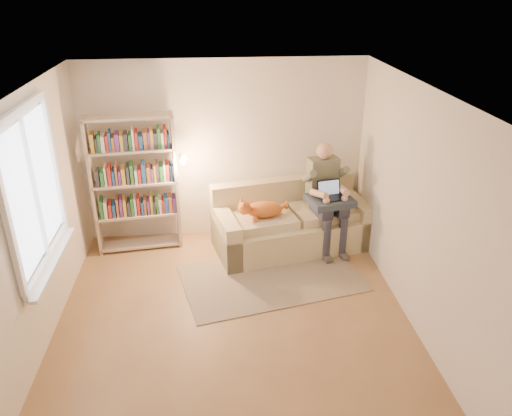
{
  "coord_description": "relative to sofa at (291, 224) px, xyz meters",
  "views": [
    {
      "loc": [
        -0.18,
        -4.57,
        3.59
      ],
      "look_at": [
        0.34,
        1.0,
        0.97
      ],
      "focal_mm": 35.0,
      "sensor_mm": 36.0,
      "label": 1
    }
  ],
  "objects": [
    {
      "name": "cat",
      "position": [
        -0.49,
        -0.25,
        0.37
      ],
      "size": [
        0.74,
        0.37,
        0.28
      ],
      "rotation": [
        0.0,
        0.0,
        0.21
      ],
      "color": "orange",
      "rests_on": "sofa"
    },
    {
      "name": "sofa",
      "position": [
        0.0,
        0.0,
        0.0
      ],
      "size": [
        2.32,
        1.4,
        0.92
      ],
      "rotation": [
        0.0,
        0.0,
        0.21
      ],
      "color": "beige",
      "rests_on": "floor"
    },
    {
      "name": "laptop",
      "position": [
        0.52,
        -0.19,
        0.55
      ],
      "size": [
        0.38,
        0.33,
        0.3
      ],
      "rotation": [
        0.0,
        0.0,
        0.21
      ],
      "color": "black",
      "rests_on": "blanket"
    },
    {
      "name": "rug",
      "position": [
        -0.38,
        -0.86,
        -0.33
      ],
      "size": [
        2.5,
        1.8,
        0.01
      ],
      "primitive_type": "cube",
      "rotation": [
        0.0,
        0.0,
        0.22
      ],
      "color": "gray",
      "rests_on": "floor"
    },
    {
      "name": "window",
      "position": [
        -2.86,
        -1.55,
        1.04
      ],
      "size": [
        0.12,
        1.52,
        1.69
      ],
      "color": "white",
      "rests_on": "wall_left"
    },
    {
      "name": "wall_right",
      "position": [
        1.09,
        -1.75,
        0.97
      ],
      "size": [
        0.02,
        4.5,
        2.6
      ],
      "primitive_type": "cube",
      "color": "silver",
      "rests_on": "floor"
    },
    {
      "name": "blanket",
      "position": [
        0.52,
        -0.2,
        0.45
      ],
      "size": [
        0.67,
        0.59,
        0.09
      ],
      "primitive_type": "cube",
      "rotation": [
        0.0,
        0.0,
        0.21
      ],
      "color": "#283547",
      "rests_on": "person"
    },
    {
      "name": "wall_left",
      "position": [
        -2.91,
        -1.75,
        0.97
      ],
      "size": [
        0.02,
        4.5,
        2.6
      ],
      "primitive_type": "cube",
      "color": "silver",
      "rests_on": "floor"
    },
    {
      "name": "person",
      "position": [
        0.47,
        -0.06,
        0.53
      ],
      "size": [
        0.53,
        0.72,
        1.52
      ],
      "rotation": [
        0.0,
        0.0,
        0.21
      ],
      "color": "slate",
      "rests_on": "sofa"
    },
    {
      "name": "wall_front",
      "position": [
        -0.91,
        -4.0,
        0.97
      ],
      "size": [
        4.0,
        0.02,
        2.6
      ],
      "primitive_type": "cube",
      "color": "silver",
      "rests_on": "floor"
    },
    {
      "name": "wall_back",
      "position": [
        -0.91,
        0.5,
        0.97
      ],
      "size": [
        4.0,
        0.02,
        2.6
      ],
      "primitive_type": "cube",
      "color": "silver",
      "rests_on": "floor"
    },
    {
      "name": "bookshelf",
      "position": [
        -2.16,
        0.15,
        0.75
      ],
      "size": [
        1.32,
        0.43,
        1.95
      ],
      "rotation": [
        0.0,
        0.0,
        0.12
      ],
      "color": "#BAA68D",
      "rests_on": "floor"
    },
    {
      "name": "floor",
      "position": [
        -0.91,
        -1.75,
        -0.33
      ],
      "size": [
        4.5,
        4.5,
        0.0
      ],
      "primitive_type": "plane",
      "color": "olive",
      "rests_on": "ground"
    },
    {
      "name": "ceiling",
      "position": [
        -0.91,
        -1.75,
        2.27
      ],
      "size": [
        4.0,
        4.5,
        0.02
      ],
      "primitive_type": "cube",
      "color": "white",
      "rests_on": "wall_back"
    }
  ]
}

